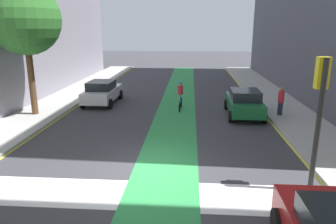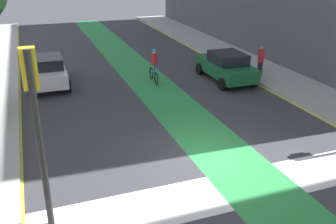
# 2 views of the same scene
# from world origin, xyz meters

# --- Properties ---
(ground_plane) EXTENTS (120.00, 120.00, 0.00)m
(ground_plane) POSITION_xyz_m (0.00, 0.00, 0.00)
(ground_plane) COLOR #38383D
(bike_lane_paint) EXTENTS (2.40, 60.00, 0.01)m
(bike_lane_paint) POSITION_xyz_m (0.66, 0.00, 0.00)
(bike_lane_paint) COLOR #2D8C47
(bike_lane_paint) RESTS_ON ground_plane
(crosswalk_band) EXTENTS (12.00, 1.80, 0.01)m
(crosswalk_band) POSITION_xyz_m (0.00, -2.00, 0.00)
(crosswalk_band) COLOR silver
(crosswalk_band) RESTS_ON ground_plane
(curb_stripe_right) EXTENTS (0.16, 60.00, 0.01)m
(curb_stripe_right) POSITION_xyz_m (6.00, 0.00, 0.01)
(curb_stripe_right) COLOR yellow
(curb_stripe_right) RESTS_ON ground_plane
(traffic_signal_near_right) EXTENTS (0.35, 0.52, 4.23)m
(traffic_signal_near_right) POSITION_xyz_m (5.41, -1.19, 2.96)
(traffic_signal_near_right) COLOR black
(traffic_signal_near_right) RESTS_ON ground_plane
(car_green_right_far) EXTENTS (2.09, 4.23, 1.57)m
(car_green_right_far) POSITION_xyz_m (4.70, 7.48, 0.80)
(car_green_right_far) COLOR #196033
(car_green_right_far) RESTS_ON ground_plane
(car_white_left_far) EXTENTS (2.07, 4.22, 1.57)m
(car_white_left_far) POSITION_xyz_m (-4.51, 9.96, 0.80)
(car_white_left_far) COLOR silver
(car_white_left_far) RESTS_ON ground_plane
(cyclist_in_lane) EXTENTS (0.32, 1.73, 1.86)m
(cyclist_in_lane) POSITION_xyz_m (0.90, 8.47, 0.97)
(cyclist_in_lane) COLOR black
(cyclist_in_lane) RESTS_ON ground_plane
(pedestrian_sidewalk_right_a) EXTENTS (0.34, 0.34, 1.62)m
(pedestrian_sidewalk_right_a) POSITION_xyz_m (6.73, 7.28, 0.97)
(pedestrian_sidewalk_right_a) COLOR #262638
(pedestrian_sidewalk_right_a) RESTS_ON sidewalk_right
(street_tree_near) EXTENTS (3.92, 3.92, 7.32)m
(street_tree_near) POSITION_xyz_m (-7.57, 6.45, 5.48)
(street_tree_near) COLOR brown
(street_tree_near) RESTS_ON sidewalk_left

